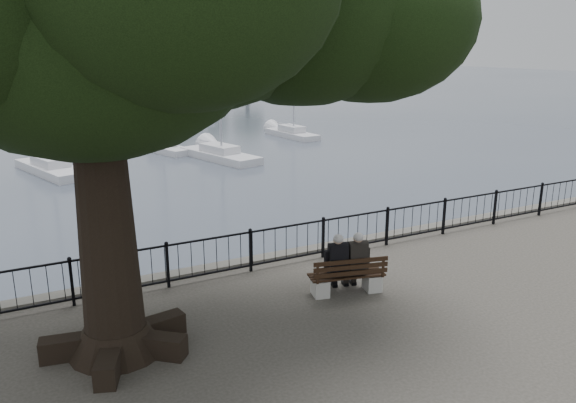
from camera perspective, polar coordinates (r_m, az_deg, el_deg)
harbor at (r=14.54m, az=-0.92°, el=-7.53°), size 260.00×260.00×1.20m
railing at (r=13.74m, az=-0.00°, el=-4.19°), size 22.06×0.06×1.00m
bench at (r=12.31m, az=6.04°, el=-7.96°), size 1.72×0.87×0.87m
person_left at (r=12.19m, az=4.86°, el=-6.48°), size 0.50×0.74×1.38m
person_right at (r=12.34m, az=6.84°, el=-6.26°), size 0.50×0.74×1.38m
lion_monument at (r=59.57m, az=-20.07°, el=10.84°), size 6.21×6.21×9.11m
sailboat_b at (r=30.66m, az=-22.93°, el=3.28°), size 3.16×5.97×12.12m
sailboat_c at (r=32.02m, az=-6.95°, el=4.87°), size 3.08×6.03×12.15m
sailboat_d at (r=39.84m, az=0.38°, el=6.99°), size 1.94×5.17×9.33m
sailboat_f at (r=44.75m, az=-19.71°, el=7.03°), size 2.04×4.76×8.71m
sailboat_g at (r=49.83m, az=-9.05°, el=8.49°), size 1.37×4.66×8.08m
sailboat_h at (r=45.51m, az=-25.42°, el=6.71°), size 3.47×6.31×14.55m
sailboat_i at (r=48.51m, az=-13.35°, el=8.14°), size 2.04×5.78×11.27m
sailboat_j at (r=35.14m, az=-12.69°, el=5.51°), size 2.82×5.08×10.28m
far_shore at (r=93.91m, az=-8.07°, el=14.02°), size 30.00×8.60×9.18m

